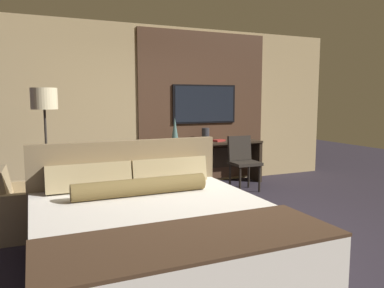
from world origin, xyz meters
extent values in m
plane|color=#28232D|center=(0.00, 0.00, 0.00)|extent=(16.00, 16.00, 0.00)
cube|color=tan|center=(0.00, 2.60, 1.40)|extent=(7.20, 0.06, 2.80)
cube|color=#4C3323|center=(0.92, 2.56, 1.40)|extent=(2.48, 0.03, 2.70)
cube|color=#33281E|center=(-1.05, -0.74, 0.11)|extent=(1.99, 2.11, 0.22)
cube|color=silver|center=(-1.05, -0.74, 0.41)|extent=(2.05, 2.18, 0.39)
cube|color=#422D1E|center=(-1.05, -1.45, 0.62)|extent=(2.07, 0.76, 0.02)
cube|color=#7F6B4C|center=(-1.05, 0.39, 0.55)|extent=(2.09, 0.08, 1.09)
cube|color=tan|center=(-1.49, 0.25, 0.75)|extent=(0.86, 0.23, 0.31)
cube|color=tan|center=(-0.61, 0.25, 0.75)|extent=(0.86, 0.23, 0.31)
cylinder|color=brown|center=(-1.05, -0.17, 0.69)|extent=(1.33, 0.17, 0.17)
cube|color=#2D2319|center=(0.92, 2.30, 0.76)|extent=(1.98, 0.45, 0.03)
cube|color=#2D2319|center=(-0.04, 2.30, 0.37)|extent=(0.06, 0.41, 0.74)
cube|color=#2D2319|center=(1.88, 2.30, 0.37)|extent=(0.06, 0.41, 0.74)
cube|color=#2D2319|center=(0.92, 2.51, 0.45)|extent=(1.86, 0.02, 0.37)
cube|color=black|center=(0.92, 2.52, 1.46)|extent=(1.24, 0.04, 0.70)
cube|color=black|center=(0.92, 2.50, 1.46)|extent=(1.17, 0.01, 0.64)
cube|color=#28231E|center=(1.27, 1.67, 0.47)|extent=(0.47, 0.45, 0.05)
cube|color=#28231E|center=(1.27, 1.86, 0.71)|extent=(0.43, 0.11, 0.42)
cylinder|color=black|center=(1.08, 1.50, 0.22)|extent=(0.04, 0.04, 0.45)
cylinder|color=black|center=(1.45, 1.49, 0.22)|extent=(0.04, 0.04, 0.45)
cylinder|color=black|center=(1.09, 1.85, 0.22)|extent=(0.04, 0.04, 0.45)
cylinder|color=black|center=(1.46, 1.84, 0.22)|extent=(0.04, 0.04, 0.45)
cube|color=#998460|center=(-2.05, 0.94, 0.21)|extent=(0.77, 0.61, 0.41)
cube|color=#998460|center=(-2.35, 0.95, 0.59)|extent=(0.22, 0.59, 0.38)
cube|color=#998460|center=(-2.06, 0.60, 0.28)|extent=(0.75, 0.13, 0.55)
cube|color=#998460|center=(-2.04, 1.28, 0.28)|extent=(0.75, 0.13, 0.55)
cylinder|color=#282623|center=(-1.84, 1.63, 0.01)|extent=(0.28, 0.28, 0.03)
cylinder|color=#332D28|center=(-1.84, 1.63, 0.73)|extent=(0.03, 0.03, 1.46)
cylinder|color=beige|center=(-1.84, 1.63, 1.56)|extent=(0.34, 0.34, 0.28)
cone|color=#4C706B|center=(0.23, 2.25, 1.01)|extent=(0.15, 0.15, 0.46)
cylinder|color=#333338|center=(0.86, 2.34, 0.91)|extent=(0.14, 0.14, 0.25)
cube|color=maroon|center=(1.12, 2.35, 0.79)|extent=(0.26, 0.22, 0.03)
camera|label=1|loc=(-2.02, -3.67, 1.56)|focal=35.00mm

